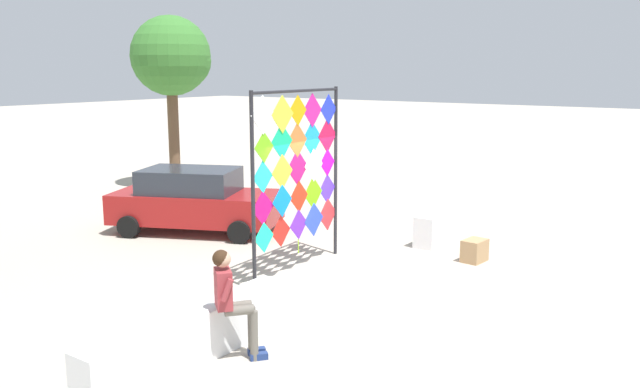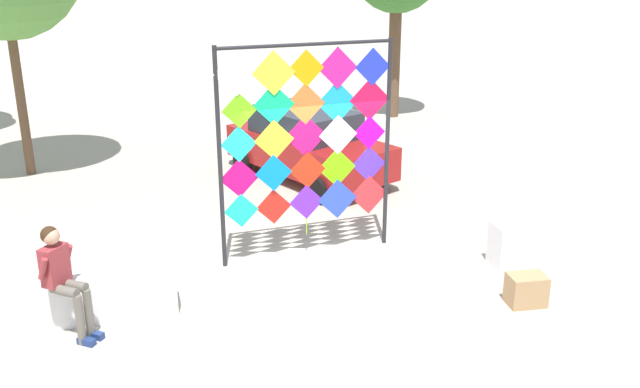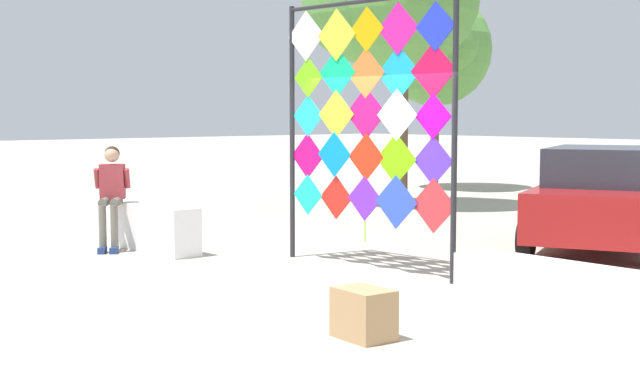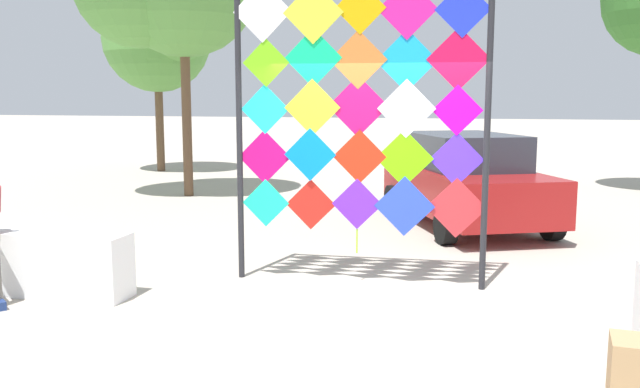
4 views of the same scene
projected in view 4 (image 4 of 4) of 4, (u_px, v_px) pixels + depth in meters
ground at (365, 306)px, 6.90m from camera, size 120.00×120.00×0.00m
kite_display_rack at (360, 104)px, 7.46m from camera, size 2.86×0.24×3.50m
parked_car at (465, 179)px, 11.14m from camera, size 3.15×4.26×1.52m
tree_palm_like at (159, 39)px, 18.64m from camera, size 3.15×3.01×5.26m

